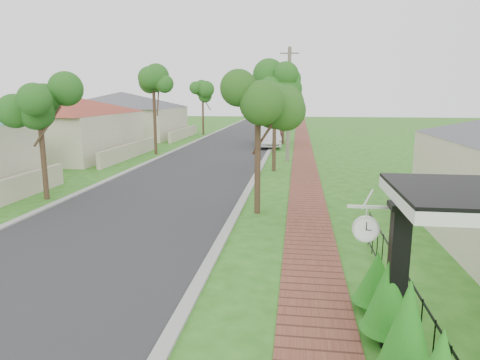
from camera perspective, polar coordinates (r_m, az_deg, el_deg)
The scene contains 16 objects.
ground at distance 9.57m, azimuth -10.63°, elevation -15.34°, with size 160.00×160.00×0.00m, color #296618.
road at distance 29.00m, azimuth -3.94°, elevation 2.78°, with size 7.00×120.00×0.02m, color #28282B.
kerb_right at distance 28.50m, azimuth 3.27°, elevation 2.64°, with size 0.30×120.00×0.10m, color #9E9E99.
kerb_left at distance 29.95m, azimuth -10.81°, elevation 2.88°, with size 0.30×120.00×0.10m, color #9E9E99.
sidewalk at distance 28.42m, azimuth 8.51°, elevation 2.51°, with size 1.50×120.00×0.03m, color brown.
porch_post at distance 7.95m, azimuth 20.17°, elevation -12.67°, with size 0.48×0.48×2.52m.
picket_fence at distance 9.15m, azimuth 20.77°, elevation -13.50°, with size 0.03×8.02×1.00m.
street_trees at distance 35.40m, azimuth -1.57°, elevation 11.69°, with size 10.70×37.65×5.89m.
hedge_row at distance 7.42m, azimuth 20.45°, elevation -17.33°, with size 0.83×4.59×1.86m.
far_house_red at distance 33.31m, azimuth -24.77°, elevation 6.93°, with size 15.56×15.56×4.60m.
far_house_grey at distance 45.74m, azimuth -15.35°, elevation 8.45°, with size 15.56×15.56×4.60m.
parked_car_red at distance 39.04m, azimuth 4.15°, elevation 6.17°, with size 1.95×4.84×1.65m, color maroon.
parked_car_white at distance 35.87m, azimuth 3.83°, elevation 5.74°, with size 1.75×5.02×1.66m, color silver.
near_tree at distance 15.17m, azimuth 2.41°, elevation 9.47°, with size 1.86×1.86×4.77m.
utility_pole at distance 28.11m, azimuth 6.49°, elevation 10.01°, with size 1.20×0.24×7.25m.
station_clock at distance 7.94m, azimuth 16.45°, elevation -6.07°, with size 0.79×0.13×0.66m.
Camera 1 is at (2.81, -8.10, 4.25)m, focal length 32.00 mm.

